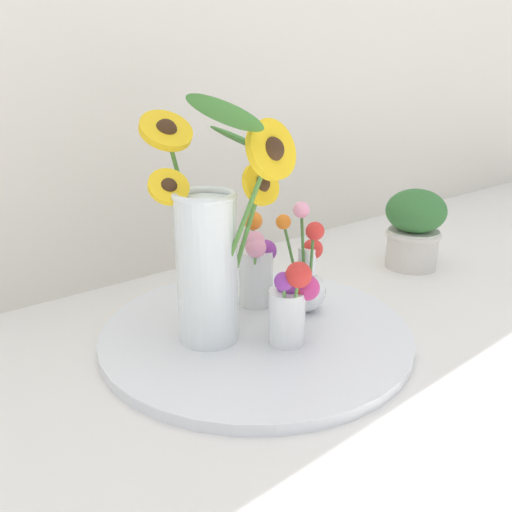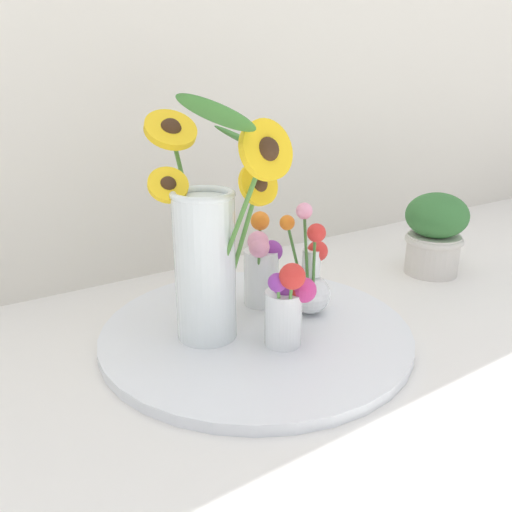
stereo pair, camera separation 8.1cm
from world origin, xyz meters
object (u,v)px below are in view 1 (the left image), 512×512
object	(u,v)px
vase_bulb_right	(306,276)
vase_small_back	(257,266)
serving_tray	(256,331)
mason_jar_sunflowers	(210,246)
vase_small_center	(291,303)
potted_plant	(414,227)

from	to	relation	value
vase_bulb_right	vase_small_back	world-z (taller)	vase_bulb_right
vase_bulb_right	serving_tray	bearing A→B (deg)	175.55
serving_tray	vase_small_back	world-z (taller)	vase_small_back
mason_jar_sunflowers	vase_small_back	size ratio (longest dim) A/B	2.30
vase_small_center	vase_small_back	distance (m)	0.16
serving_tray	vase_small_center	world-z (taller)	vase_small_center
vase_small_center	vase_bulb_right	bearing A→B (deg)	34.38
mason_jar_sunflowers	vase_bulb_right	bearing A→B (deg)	-8.10
mason_jar_sunflowers	potted_plant	xyz separation A→B (m)	(0.57, 0.01, -0.08)
vase_small_center	vase_small_back	world-z (taller)	vase_small_back
potted_plant	vase_small_center	bearing A→B (deg)	-167.32
vase_small_back	potted_plant	xyz separation A→B (m)	(0.44, -0.04, 0.00)
serving_tray	mason_jar_sunflowers	size ratio (longest dim) A/B	1.33
vase_bulb_right	mason_jar_sunflowers	bearing A→B (deg)	171.90
vase_small_back	potted_plant	distance (m)	0.44
potted_plant	serving_tray	bearing A→B (deg)	-176.41
mason_jar_sunflowers	vase_small_center	size ratio (longest dim) A/B	2.64
potted_plant	mason_jar_sunflowers	bearing A→B (deg)	-178.69
mason_jar_sunflowers	serving_tray	bearing A→B (deg)	-13.13
serving_tray	vase_small_back	bearing A→B (deg)	49.97
serving_tray	potted_plant	size ratio (longest dim) A/B	2.83
vase_bulb_right	potted_plant	size ratio (longest dim) A/B	1.12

